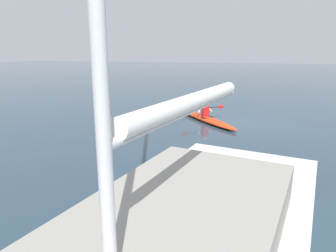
{
  "coord_description": "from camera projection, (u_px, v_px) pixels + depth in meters",
  "views": [
    {
      "loc": [
        -0.65,
        14.46,
        3.38
      ],
      "look_at": [
        2.19,
        5.2,
        0.96
      ],
      "focal_mm": 32.08,
      "sensor_mm": 36.0,
      "label": 1
    }
  ],
  "objects": [
    {
      "name": "ground_plane",
      "position": [
        243.0,
        124.0,
        14.42
      ],
      "size": [
        160.0,
        160.0,
        0.0
      ],
      "primitive_type": "plane",
      "color": "#283D4C"
    },
    {
      "name": "kayak",
      "position": [
        206.0,
        119.0,
        14.86
      ],
      "size": [
        3.74,
        4.11,
        0.25
      ],
      "color": "red",
      "rests_on": "ground"
    },
    {
      "name": "kayaker",
      "position": [
        205.0,
        110.0,
        14.89
      ],
      "size": [
        1.88,
        1.67,
        0.71
      ],
      "color": "red",
      "rests_on": "kayak"
    }
  ]
}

